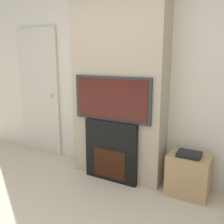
# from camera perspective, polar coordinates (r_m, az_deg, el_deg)

# --- Properties ---
(wall_back) EXTENTS (6.00, 0.06, 2.70)m
(wall_back) POSITION_cam_1_polar(r_m,az_deg,el_deg) (3.41, 3.10, 8.30)
(wall_back) COLOR silver
(wall_back) RESTS_ON ground_plane
(chimney_breast) EXTENTS (1.25, 0.34, 2.70)m
(chimney_breast) POSITION_cam_1_polar(r_m,az_deg,el_deg) (3.23, 1.50, 8.09)
(chimney_breast) COLOR tan
(chimney_breast) RESTS_ON ground_plane
(fireplace) EXTENTS (0.73, 0.15, 0.80)m
(fireplace) POSITION_cam_1_polar(r_m,az_deg,el_deg) (3.29, -0.01, -8.84)
(fireplace) COLOR black
(fireplace) RESTS_ON ground_plane
(television) EXTENTS (1.06, 0.07, 0.56)m
(television) POSITION_cam_1_polar(r_m,az_deg,el_deg) (3.11, -0.03, 3.03)
(television) COLOR #2D2D33
(television) RESTS_ON fireplace
(media_stand) EXTENTS (0.47, 0.35, 0.54)m
(media_stand) POSITION_cam_1_polar(r_m,az_deg,el_deg) (3.14, 17.05, -13.45)
(media_stand) COLOR tan
(media_stand) RESTS_ON ground_plane
(entry_door) EXTENTS (0.84, 0.09, 2.06)m
(entry_door) POSITION_cam_1_polar(r_m,az_deg,el_deg) (4.33, -16.35, 4.39)
(entry_door) COLOR beige
(entry_door) RESTS_ON ground_plane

